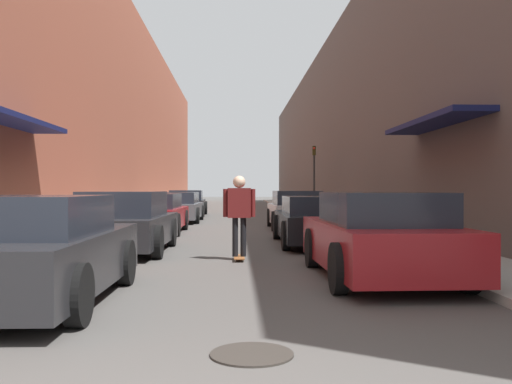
{
  "coord_description": "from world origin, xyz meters",
  "views": [
    {
      "loc": [
        0.2,
        -1.97,
        1.39
      ],
      "look_at": [
        0.71,
        12.02,
        1.3
      ],
      "focal_mm": 40.0,
      "sensor_mm": 36.0,
      "label": 1
    }
  ],
  "objects": [
    {
      "name": "parked_car_left_1",
      "position": [
        -2.19,
        10.48,
        0.63
      ],
      "size": [
        1.89,
        4.06,
        1.32
      ],
      "color": "#232326",
      "rests_on": "ground"
    },
    {
      "name": "building_row_right",
      "position": [
        7.16,
        31.21,
        4.75
      ],
      "size": [
        4.9,
        62.43,
        9.5
      ],
      "color": "#564C47",
      "rests_on": "ground"
    },
    {
      "name": "parked_car_left_4",
      "position": [
        -2.29,
        27.33,
        0.64
      ],
      "size": [
        1.94,
        4.58,
        1.3
      ],
      "color": "black",
      "rests_on": "ground"
    },
    {
      "name": "ground",
      "position": [
        0.0,
        24.97,
        0.0
      ],
      "size": [
        137.34,
        137.34,
        0.0
      ],
      "primitive_type": "plane",
      "color": "#4C4947"
    },
    {
      "name": "building_row_left",
      "position": [
        -7.16,
        31.21,
        5.56
      ],
      "size": [
        4.9,
        62.43,
        11.12
      ],
      "color": "brown",
      "rests_on": "ground"
    },
    {
      "name": "parked_car_right_0",
      "position": [
        2.41,
        6.67,
        0.65
      ],
      "size": [
        1.92,
        4.22,
        1.33
      ],
      "color": "maroon",
      "rests_on": "ground"
    },
    {
      "name": "skateboarder",
      "position": [
        0.27,
        9.05,
        1.0
      ],
      "size": [
        0.63,
        0.78,
        1.64
      ],
      "color": "brown",
      "rests_on": "ground"
    },
    {
      "name": "curb_strip_left",
      "position": [
        -4.26,
        31.21,
        0.06
      ],
      "size": [
        1.8,
        62.43,
        0.12
      ],
      "color": "#A3A099",
      "rests_on": "ground"
    },
    {
      "name": "parked_car_right_1",
      "position": [
        2.27,
        12.1,
        0.59
      ],
      "size": [
        2.04,
        4.63,
        1.2
      ],
      "color": "black",
      "rests_on": "ground"
    },
    {
      "name": "parked_car_left_3",
      "position": [
        -2.25,
        21.86,
        0.6
      ],
      "size": [
        2.07,
        4.67,
        1.23
      ],
      "color": "#515459",
      "rests_on": "ground"
    },
    {
      "name": "parked_car_left_2",
      "position": [
        -2.38,
        15.82,
        0.6
      ],
      "size": [
        1.95,
        4.33,
        1.23
      ],
      "color": "maroon",
      "rests_on": "ground"
    },
    {
      "name": "parked_car_right_2",
      "position": [
        2.3,
        17.62,
        0.63
      ],
      "size": [
        1.85,
        3.93,
        1.31
      ],
      "color": "silver",
      "rests_on": "ground"
    },
    {
      "name": "manhole_cover",
      "position": [
        0.33,
        2.76,
        0.01
      ],
      "size": [
        0.7,
        0.7,
        0.02
      ],
      "color": "#332D28",
      "rests_on": "ground"
    },
    {
      "name": "curb_strip_right",
      "position": [
        4.26,
        31.21,
        0.06
      ],
      "size": [
        1.8,
        62.43,
        0.12
      ],
      "color": "#A3A099",
      "rests_on": "ground"
    },
    {
      "name": "parked_car_left_0",
      "position": [
        -2.24,
        4.98,
        0.63
      ],
      "size": [
        1.91,
        4.05,
        1.3
      ],
      "color": "#232326",
      "rests_on": "ground"
    },
    {
      "name": "traffic_light",
      "position": [
        4.03,
        25.63,
        2.2
      ],
      "size": [
        0.16,
        0.22,
        3.34
      ],
      "color": "#2D2D2D",
      "rests_on": "curb_strip_right"
    }
  ]
}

